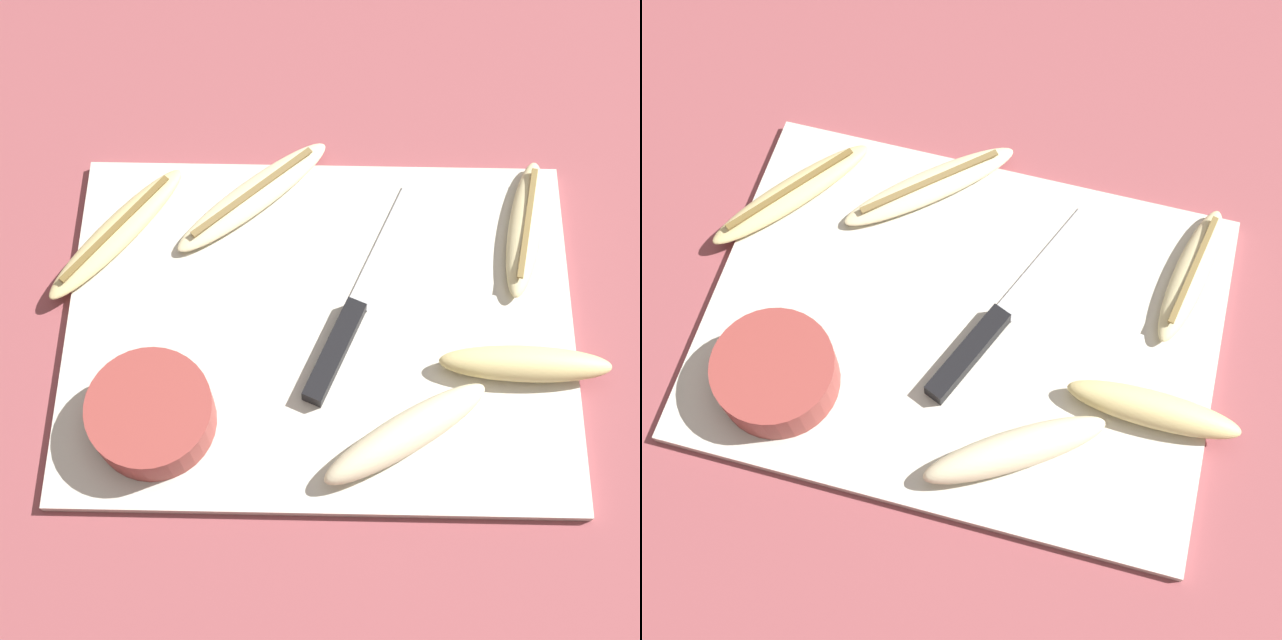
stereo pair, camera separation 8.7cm
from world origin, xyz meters
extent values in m
plane|color=#93474C|center=(0.00, 0.00, 0.00)|extent=(4.00, 4.00, 0.00)
cube|color=beige|center=(0.00, 0.00, 0.01)|extent=(0.50, 0.37, 0.01)
cube|color=black|center=(0.01, -0.03, 0.02)|extent=(0.06, 0.11, 0.02)
cube|color=#B7BABF|center=(0.07, 0.09, 0.01)|extent=(0.08, 0.15, 0.00)
ellipsoid|color=beige|center=(0.08, -0.12, 0.03)|extent=(0.17, 0.12, 0.04)
ellipsoid|color=#EDD689|center=(0.20, -0.04, 0.03)|extent=(0.16, 0.04, 0.03)
ellipsoid|color=beige|center=(-0.07, 0.14, 0.02)|extent=(0.17, 0.16, 0.02)
cube|color=olive|center=(-0.07, 0.14, 0.03)|extent=(0.12, 0.11, 0.00)
ellipsoid|color=beige|center=(0.21, 0.11, 0.02)|extent=(0.06, 0.17, 0.02)
cube|color=olive|center=(0.21, 0.11, 0.03)|extent=(0.03, 0.13, 0.00)
ellipsoid|color=#DBC684|center=(-0.21, 0.09, 0.02)|extent=(0.14, 0.17, 0.02)
cube|color=brown|center=(-0.21, 0.09, 0.03)|extent=(0.10, 0.13, 0.00)
cylinder|color=#993D38|center=(-0.15, -0.10, 0.03)|extent=(0.12, 0.12, 0.05)
camera|label=1|loc=(0.01, -0.36, 0.81)|focal=50.00mm
camera|label=2|loc=(0.09, -0.35, 0.81)|focal=50.00mm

